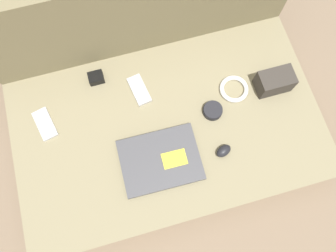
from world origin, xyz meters
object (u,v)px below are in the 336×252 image
computer_mouse (224,151)px  phone_silver (45,124)px  laptop (160,160)px  speaker_puck (213,111)px  phone_black (139,90)px  camera_pouch (275,82)px  charger_brick (96,78)px

computer_mouse → phone_silver: computer_mouse is taller
laptop → computer_mouse: 0.24m
speaker_puck → laptop: bearing=-151.7°
laptop → phone_black: bearing=92.6°
speaker_puck → camera_pouch: camera_pouch is taller
speaker_puck → phone_black: (-0.25, 0.17, -0.01)m
laptop → phone_silver: bearing=148.0°
phone_silver → phone_black: (0.39, 0.04, 0.00)m
computer_mouse → speaker_puck: bearing=64.4°
phone_black → camera_pouch: 0.53m
phone_silver → camera_pouch: size_ratio=1.01×
laptop → phone_silver: 0.47m
laptop → camera_pouch: bearing=20.1°
laptop → phone_silver: laptop is taller
laptop → charger_brick: (-0.16, 0.39, 0.00)m
speaker_puck → phone_silver: (-0.64, 0.13, -0.01)m
computer_mouse → phone_silver: bearing=133.4°
laptop → camera_pouch: (0.51, 0.17, 0.03)m
camera_pouch → phone_black: bearing=166.5°
phone_silver → phone_black: size_ratio=1.02×
computer_mouse → charger_brick: bearing=111.3°
computer_mouse → phone_silver: (-0.63, 0.29, -0.01)m
speaker_puck → charger_brick: (-0.41, 0.26, 0.00)m
computer_mouse → phone_black: 0.41m
speaker_puck → phone_black: 0.30m
phone_black → charger_brick: bearing=139.3°
laptop → charger_brick: size_ratio=5.04×
laptop → speaker_puck: size_ratio=3.88×
charger_brick → phone_black: bearing=-31.3°
computer_mouse → phone_silver: size_ratio=0.52×
laptop → computer_mouse: size_ratio=4.20×
phone_black → charger_brick: (-0.15, 0.09, 0.01)m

